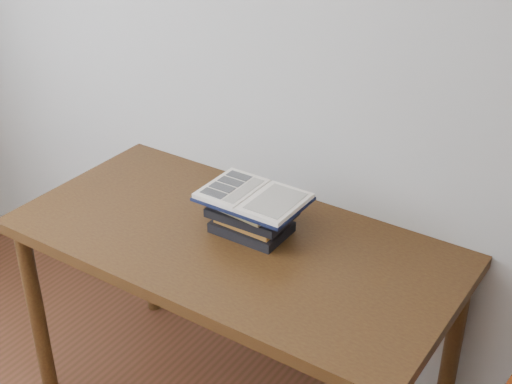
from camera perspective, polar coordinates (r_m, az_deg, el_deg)
The scene contains 3 objects.
desk at distance 2.42m, azimuth -1.80°, elevation -5.57°, with size 1.50×0.75×0.80m.
book_stack at distance 2.37m, azimuth -0.37°, elevation -1.98°, with size 0.27×0.19×0.12m.
open_book at distance 2.33m, azimuth -0.22°, elevation -0.39°, with size 0.34×0.24×0.03m.
Camera 1 is at (1.27, -0.23, 2.10)m, focal length 50.00 mm.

